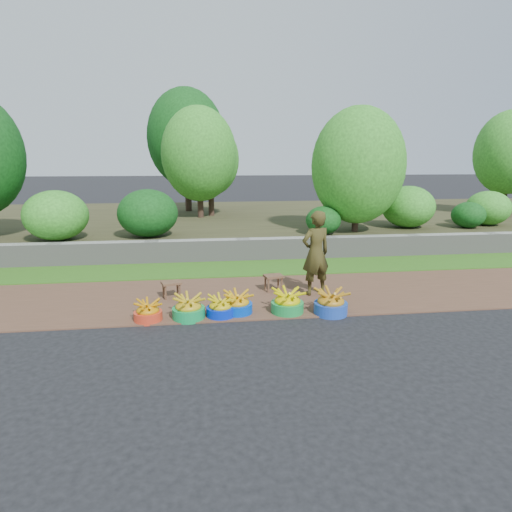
{
  "coord_description": "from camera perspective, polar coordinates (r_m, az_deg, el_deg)",
  "views": [
    {
      "loc": [
        -1.0,
        -6.27,
        2.49
      ],
      "look_at": [
        -0.03,
        1.3,
        0.75
      ],
      "focal_mm": 30.0,
      "sensor_mm": 36.0,
      "label": 1
    }
  ],
  "objects": [
    {
      "name": "basin_d",
      "position": [
        7.05,
        -2.52,
        -6.41
      ],
      "size": [
        0.5,
        0.5,
        0.37
      ],
      "color": "#003BC3",
      "rests_on": "ground"
    },
    {
      "name": "basin_e",
      "position": [
        7.08,
        4.2,
        -6.24
      ],
      "size": [
        0.54,
        0.54,
        0.4
      ],
      "color": "#188B3B",
      "rests_on": "ground"
    },
    {
      "name": "dirt_shoulder",
      "position": [
        7.98,
        0.29,
        -5.26
      ],
      "size": [
        80.0,
        2.5,
        0.02
      ],
      "primitive_type": "cube",
      "color": "brown",
      "rests_on": "ground"
    },
    {
      "name": "basin_b",
      "position": [
        6.9,
        -8.99,
        -6.92
      ],
      "size": [
        0.52,
        0.52,
        0.39
      ],
      "color": "#109146",
      "rests_on": "ground"
    },
    {
      "name": "stool_left",
      "position": [
        7.9,
        -11.22,
        -3.82
      ],
      "size": [
        0.4,
        0.34,
        0.3
      ],
      "rotation": [
        0.0,
        0.0,
        0.29
      ],
      "color": "brown",
      "rests_on": "dirt_shoulder"
    },
    {
      "name": "basin_c",
      "position": [
        6.93,
        -4.75,
        -6.88
      ],
      "size": [
        0.46,
        0.46,
        0.34
      ],
      "color": "#0524C6",
      "rests_on": "ground"
    },
    {
      "name": "vendor_woman",
      "position": [
        7.9,
        7.97,
        0.39
      ],
      "size": [
        0.65,
        0.52,
        1.56
      ],
      "primitive_type": "imported",
      "rotation": [
        0.0,
        0.0,
        3.44
      ],
      "color": "black",
      "rests_on": "dirt_shoulder"
    },
    {
      "name": "vegetation",
      "position": [
        13.74,
        -12.6,
        12.8
      ],
      "size": [
        33.12,
        8.16,
        4.58
      ],
      "color": "#33221A",
      "rests_on": "earth_bank"
    },
    {
      "name": "basin_f",
      "position": [
        7.12,
        9.94,
        -6.24
      ],
      "size": [
        0.55,
        0.55,
        0.41
      ],
      "color": "#1D43AB",
      "rests_on": "ground"
    },
    {
      "name": "grass_verge",
      "position": [
        9.88,
        -1.24,
        -1.63
      ],
      "size": [
        80.0,
        1.5,
        0.04
      ],
      "primitive_type": "cube",
      "color": "#32681A",
      "rests_on": "ground"
    },
    {
      "name": "basin_a",
      "position": [
        6.95,
        -14.21,
        -7.26
      ],
      "size": [
        0.44,
        0.44,
        0.33
      ],
      "color": "red",
      "rests_on": "ground"
    },
    {
      "name": "earth_bank",
      "position": [
        15.46,
        -3.52,
        4.5
      ],
      "size": [
        80.0,
        10.0,
        0.5
      ],
      "primitive_type": "cube",
      "color": "#38361E",
      "rests_on": "ground"
    },
    {
      "name": "stool_right",
      "position": [
        8.17,
        2.35,
        -2.98
      ],
      "size": [
        0.39,
        0.32,
        0.31
      ],
      "rotation": [
        0.0,
        0.0,
        0.18
      ],
      "color": "brown",
      "rests_on": "dirt_shoulder"
    },
    {
      "name": "retaining_wall",
      "position": [
        10.65,
        -1.74,
        0.84
      ],
      "size": [
        80.0,
        0.35,
        0.55
      ],
      "primitive_type": "cube",
      "color": "gray",
      "rests_on": "ground"
    },
    {
      "name": "ground_plane",
      "position": [
        6.82,
        1.69,
        -8.58
      ],
      "size": [
        120.0,
        120.0,
        0.0
      ],
      "primitive_type": "plane",
      "color": "black",
      "rests_on": "ground"
    }
  ]
}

